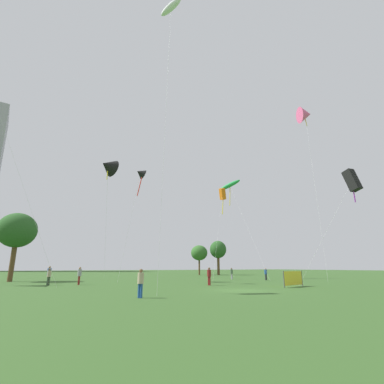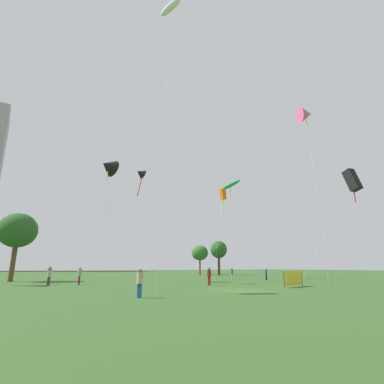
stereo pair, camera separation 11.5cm
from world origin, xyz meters
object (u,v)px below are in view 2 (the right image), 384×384
at_px(kite_flying_2, 306,114).
at_px(kite_flying_5, 352,180).
at_px(park_tree_1, 200,253).
at_px(kite_flying_1, 108,166).
at_px(person_standing_3, 49,273).
at_px(person_standing_5, 80,274).
at_px(person_standing_0, 49,275).
at_px(park_tree_0, 18,231).
at_px(park_tree_2, 219,250).
at_px(person_standing_1, 209,275).
at_px(kite_flying_0, 223,194).
at_px(kite_flying_6, 140,173).
at_px(kite_flying_8, 230,185).
at_px(person_standing_2, 140,281).
at_px(person_standing_6, 232,273).
at_px(kite_flying_4, 171,7).
at_px(event_banner, 293,278).
at_px(person_standing_4, 266,273).

height_order(kite_flying_2, kite_flying_5, kite_flying_2).
bearing_deg(park_tree_1, kite_flying_1, -140.33).
xyz_separation_m(person_standing_3, person_standing_5, (2.58, -4.51, -0.06)).
bearing_deg(kite_flying_2, person_standing_0, 174.56).
xyz_separation_m(park_tree_0, park_tree_2, (38.76, 13.15, -0.71)).
distance_m(person_standing_1, kite_flying_0, 20.79).
xyz_separation_m(kite_flying_0, kite_flying_2, (11.25, -8.61, 13.21)).
bearing_deg(park_tree_1, kite_flying_6, -130.69).
distance_m(person_standing_0, person_standing_1, 15.84).
height_order(kite_flying_5, kite_flying_8, kite_flying_8).
height_order(kite_flying_0, kite_flying_1, kite_flying_1).
distance_m(person_standing_3, park_tree_1, 37.90).
bearing_deg(kite_flying_0, park_tree_1, 71.22).
height_order(person_standing_3, kite_flying_0, kite_flying_0).
relative_size(person_standing_3, kite_flying_2, 0.07).
bearing_deg(kite_flying_6, kite_flying_5, -39.08).
distance_m(person_standing_2, kite_flying_8, 33.89).
height_order(person_standing_5, kite_flying_5, kite_flying_5).
relative_size(kite_flying_6, park_tree_0, 1.56).
bearing_deg(person_standing_5, kite_flying_0, -55.97).
bearing_deg(person_standing_2, person_standing_6, 102.92).
height_order(person_standing_3, park_tree_0, park_tree_0).
bearing_deg(kite_flying_1, person_standing_0, -146.24).
height_order(person_standing_3, kite_flying_5, kite_flying_5).
relative_size(kite_flying_0, kite_flying_4, 0.52).
relative_size(kite_flying_1, kite_flying_5, 1.39).
xyz_separation_m(person_standing_1, kite_flying_0, (10.68, 12.94, 12.28)).
bearing_deg(kite_flying_8, person_standing_5, -164.62).
relative_size(kite_flying_0, kite_flying_1, 0.91).
distance_m(park_tree_0, event_banner, 33.06).
bearing_deg(person_standing_6, person_standing_1, -48.62).
bearing_deg(person_standing_2, kite_flying_8, 103.78).
bearing_deg(person_standing_0, kite_flying_0, -0.39).
bearing_deg(person_standing_6, person_standing_0, -87.32).
relative_size(person_standing_5, kite_flying_1, 0.11).
distance_m(person_standing_2, kite_flying_4, 26.38).
relative_size(person_standing_1, park_tree_1, 0.26).
xyz_separation_m(kite_flying_8, park_tree_0, (-30.10, 4.11, -8.94)).
bearing_deg(kite_flying_6, park_tree_1, 49.31).
xyz_separation_m(kite_flying_4, park_tree_0, (-11.37, 21.21, -20.57)).
xyz_separation_m(person_standing_0, kite_flying_0, (24.50, 5.21, 12.34)).
height_order(kite_flying_0, event_banner, kite_flying_0).
bearing_deg(kite_flying_0, person_standing_2, -134.00).
xyz_separation_m(person_standing_4, kite_flying_1, (-20.96, 5.39, 13.59)).
xyz_separation_m(person_standing_2, event_banner, (15.21, 2.65, -0.19)).
bearing_deg(kite_flying_1, person_standing_4, -14.41).
bearing_deg(kite_flying_4, person_standing_6, 41.11).
relative_size(kite_flying_4, kite_flying_5, 2.43).
distance_m(person_standing_4, kite_flying_4, 33.53).
distance_m(person_standing_6, kite_flying_1, 23.14).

